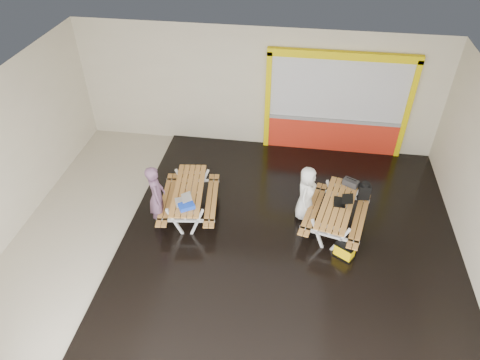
% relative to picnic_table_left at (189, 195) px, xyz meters
% --- Properties ---
extents(room, '(10.02, 8.02, 3.52)m').
position_rel_picnic_table_left_xyz_m(room, '(1.18, -0.68, 1.16)').
color(room, beige).
rests_on(room, ground).
extents(deck, '(7.50, 7.98, 0.05)m').
position_rel_picnic_table_left_xyz_m(deck, '(2.43, -0.68, -0.56)').
color(deck, black).
rests_on(deck, room).
extents(kiosk, '(3.88, 0.16, 3.00)m').
position_rel_picnic_table_left_xyz_m(kiosk, '(3.38, 3.26, 0.85)').
color(kiosk, red).
rests_on(kiosk, room).
extents(picnic_table_left, '(1.52, 2.06, 0.77)m').
position_rel_picnic_table_left_xyz_m(picnic_table_left, '(0.00, 0.00, 0.00)').
color(picnic_table_left, '#B57935').
rests_on(picnic_table_left, deck).
extents(picnic_table_right, '(1.69, 2.15, 0.76)m').
position_rel_picnic_table_left_xyz_m(picnic_table_right, '(3.43, -0.01, -0.00)').
color(picnic_table_right, '#B57935').
rests_on(picnic_table_right, deck).
extents(person_left, '(0.57, 0.69, 1.63)m').
position_rel_picnic_table_left_xyz_m(person_left, '(-0.63, -0.41, 0.22)').
color(person_left, '#684763').
rests_on(person_left, deck).
extents(person_right, '(0.57, 0.75, 1.37)m').
position_rel_picnic_table_left_xyz_m(person_right, '(2.72, 0.22, 0.21)').
color(person_right, white).
rests_on(person_right, deck).
extents(laptop_left, '(0.46, 0.45, 0.16)m').
position_rel_picnic_table_left_xyz_m(laptop_left, '(-0.01, -0.47, 0.23)').
color(laptop_left, silver).
rests_on(laptop_left, picnic_table_left).
extents(laptop_right, '(0.43, 0.39, 0.17)m').
position_rel_picnic_table_left_xyz_m(laptop_right, '(3.52, 0.04, 0.23)').
color(laptop_right, black).
rests_on(laptop_right, picnic_table_right).
extents(blue_pouch, '(0.41, 0.38, 0.10)m').
position_rel_picnic_table_left_xyz_m(blue_pouch, '(0.12, -0.64, 0.23)').
color(blue_pouch, blue).
rests_on(blue_pouch, picnic_table_left).
extents(toolbox, '(0.39, 0.32, 0.20)m').
position_rel_picnic_table_left_xyz_m(toolbox, '(3.74, 0.70, 0.26)').
color(toolbox, black).
rests_on(toolbox, picnic_table_right).
extents(backpack, '(0.29, 0.20, 0.46)m').
position_rel_picnic_table_left_xyz_m(backpack, '(4.07, 0.62, 0.11)').
color(backpack, black).
rests_on(backpack, picnic_table_right).
extents(dark_case, '(0.42, 0.34, 0.14)m').
position_rel_picnic_table_left_xyz_m(dark_case, '(2.88, -0.16, -0.47)').
color(dark_case, black).
rests_on(dark_case, deck).
extents(fluke_bag, '(0.49, 0.45, 0.36)m').
position_rel_picnic_table_left_xyz_m(fluke_bag, '(3.62, -0.90, -0.37)').
color(fluke_bag, black).
rests_on(fluke_bag, deck).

